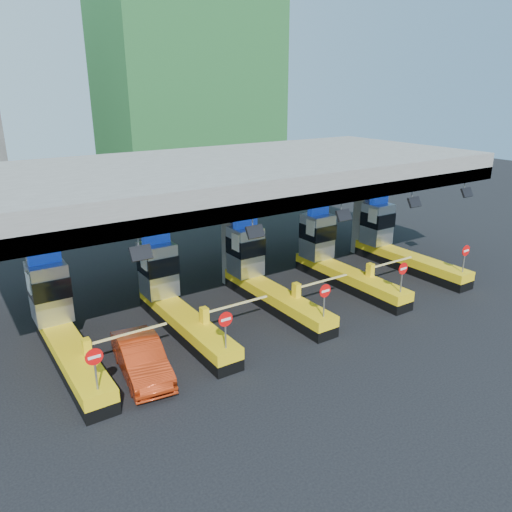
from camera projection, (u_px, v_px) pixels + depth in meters
ground at (264, 302)px, 25.98m from camera, size 120.00×120.00×0.00m
toll_canopy at (234, 177)px, 26.24m from camera, size 28.00×12.09×7.00m
toll_lane_far_left at (61, 324)px, 20.50m from camera, size 4.43×8.00×4.16m
toll_lane_left at (172, 297)px, 23.12m from camera, size 4.43×8.00×4.16m
toll_lane_center at (261, 275)px, 25.74m from camera, size 4.43×8.00×4.16m
toll_lane_right at (334, 258)px, 28.36m from camera, size 4.43×8.00×4.16m
toll_lane_far_right at (394, 243)px, 30.99m from camera, size 4.43×8.00×4.16m
bg_building_scaffold at (187, 52)px, 52.90m from camera, size 18.00×12.00×28.00m
red_car at (142, 358)px, 19.20m from camera, size 2.08×4.55×1.45m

